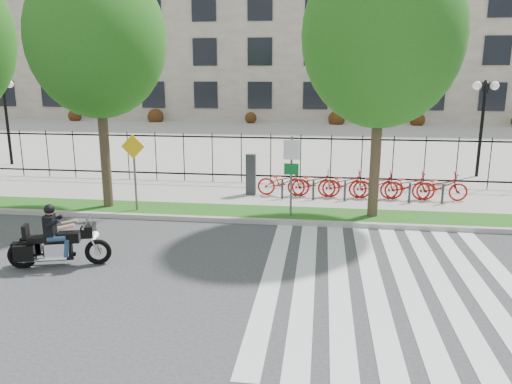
# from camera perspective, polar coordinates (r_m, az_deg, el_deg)

# --- Properties ---
(ground) EXTENTS (120.00, 120.00, 0.00)m
(ground) POSITION_cam_1_polar(r_m,az_deg,el_deg) (11.93, -8.88, -9.09)
(ground) COLOR #333335
(ground) RESTS_ON ground
(curb) EXTENTS (60.00, 0.20, 0.15)m
(curb) POSITION_cam_1_polar(r_m,az_deg,el_deg) (15.65, -4.68, -3.14)
(curb) COLOR #A19E98
(curb) RESTS_ON ground
(grass_verge) EXTENTS (60.00, 1.50, 0.15)m
(grass_verge) POSITION_cam_1_polar(r_m,az_deg,el_deg) (16.45, -4.05, -2.30)
(grass_verge) COLOR #1A4711
(grass_verge) RESTS_ON ground
(sidewalk) EXTENTS (60.00, 3.50, 0.15)m
(sidewalk) POSITION_cam_1_polar(r_m,az_deg,el_deg) (18.82, -2.53, -0.24)
(sidewalk) COLOR gray
(sidewalk) RESTS_ON ground
(plaza) EXTENTS (80.00, 34.00, 0.10)m
(plaza) POSITION_cam_1_polar(r_m,az_deg,el_deg) (35.97, 2.41, 6.36)
(plaza) COLOR gray
(plaza) RESTS_ON ground
(crosswalk_stripes) EXTENTS (5.70, 8.00, 0.01)m
(crosswalk_stripes) POSITION_cam_1_polar(r_m,az_deg,el_deg) (11.59, 15.05, -10.09)
(crosswalk_stripes) COLOR silver
(crosswalk_stripes) RESTS_ON ground
(iron_fence) EXTENTS (30.00, 0.06, 2.00)m
(iron_fence) POSITION_cam_1_polar(r_m,az_deg,el_deg) (20.29, -1.69, 3.88)
(iron_fence) COLOR black
(iron_fence) RESTS_ON sidewalk
(office_building) EXTENTS (60.00, 21.90, 20.15)m
(office_building) POSITION_cam_1_polar(r_m,az_deg,el_deg) (55.81, 4.51, 19.09)
(office_building) COLOR gray
(office_building) RESTS_ON ground
(lamp_post_left) EXTENTS (1.06, 0.70, 4.25)m
(lamp_post_left) POSITION_cam_1_polar(r_m,az_deg,el_deg) (27.24, -26.79, 9.29)
(lamp_post_left) COLOR black
(lamp_post_left) RESTS_ON ground
(lamp_post_right) EXTENTS (1.06, 0.70, 4.25)m
(lamp_post_right) POSITION_cam_1_polar(r_m,az_deg,el_deg) (23.57, 24.60, 9.06)
(lamp_post_right) COLOR black
(lamp_post_right) RESTS_ON ground
(street_tree_1) EXTENTS (4.32, 4.32, 7.91)m
(street_tree_1) POSITION_cam_1_polar(r_m,az_deg,el_deg) (17.07, -17.73, 16.30)
(street_tree_1) COLOR #37271E
(street_tree_1) RESTS_ON grass_verge
(street_tree_2) EXTENTS (4.70, 4.70, 8.15)m
(street_tree_2) POSITION_cam_1_polar(r_m,az_deg,el_deg) (15.61, 14.24, 16.95)
(street_tree_2) COLOR #37271E
(street_tree_2) RESTS_ON grass_verge
(bike_share_station) EXTENTS (7.82, 0.87, 1.50)m
(bike_share_station) POSITION_cam_1_polar(r_m,az_deg,el_deg) (18.21, 11.59, 0.88)
(bike_share_station) COLOR #2D2D33
(bike_share_station) RESTS_ON sidewalk
(sign_pole_regulatory) EXTENTS (0.50, 0.09, 2.50)m
(sign_pole_regulatory) POSITION_cam_1_polar(r_m,az_deg,el_deg) (15.41, 4.07, 2.97)
(sign_pole_regulatory) COLOR #59595B
(sign_pole_regulatory) RESTS_ON grass_verge
(sign_pole_warning) EXTENTS (0.78, 0.09, 2.49)m
(sign_pole_warning) POSITION_cam_1_polar(r_m,az_deg,el_deg) (16.50, -13.77, 3.33)
(sign_pole_warning) COLOR #59595B
(sign_pole_warning) RESTS_ON grass_verge
(motorcycle_rider) EXTENTS (2.36, 1.06, 1.86)m
(motorcycle_rider) POSITION_cam_1_polar(r_m,az_deg,el_deg) (12.86, -21.66, -5.28)
(motorcycle_rider) COLOR black
(motorcycle_rider) RESTS_ON ground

